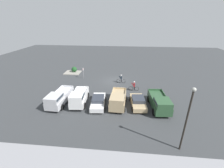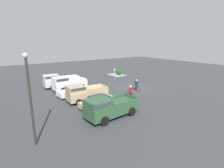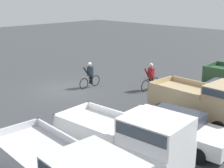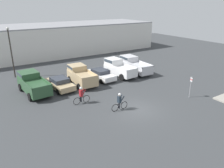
{
  "view_description": "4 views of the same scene",
  "coord_description": "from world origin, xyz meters",
  "px_view_note": "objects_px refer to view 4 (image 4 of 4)",
  "views": [
    {
      "loc": [
        -2.19,
        27.35,
        11.49
      ],
      "look_at": [
        0.03,
        4.22,
        1.2
      ],
      "focal_mm": 24.0,
      "sensor_mm": 36.0,
      "label": 1
    },
    {
      "loc": [
        -19.83,
        18.08,
        7.23
      ],
      "look_at": [
        0.03,
        4.22,
        1.2
      ],
      "focal_mm": 28.0,
      "sensor_mm": 36.0,
      "label": 2
    },
    {
      "loc": [
        11.58,
        15.68,
        5.9
      ],
      "look_at": [
        0.03,
        4.22,
        1.2
      ],
      "focal_mm": 50.0,
      "sensor_mm": 36.0,
      "label": 3
    },
    {
      "loc": [
        -11.81,
        -14.02,
        9.28
      ],
      "look_at": [
        0.03,
        4.22,
        1.2
      ],
      "focal_mm": 35.0,
      "sensor_mm": 36.0,
      "label": 4
    }
  ],
  "objects_px": {
    "pickup_truck_1": "(81,75)",
    "pickup_truck_3": "(134,64)",
    "pickup_truck_0": "(33,83)",
    "cyclist_0": "(120,102)",
    "pickup_truck_2": "(118,67)",
    "fire_lane_sign": "(191,85)",
    "lamppost": "(11,49)",
    "sedan_0": "(60,83)",
    "cyclist_1": "(81,95)",
    "sedan_1": "(100,74)"
  },
  "relations": [
    {
      "from": "pickup_truck_1",
      "to": "pickup_truck_3",
      "type": "bearing_deg",
      "value": 2.14
    },
    {
      "from": "pickup_truck_0",
      "to": "cyclist_0",
      "type": "bearing_deg",
      "value": -57.41
    },
    {
      "from": "pickup_truck_2",
      "to": "pickup_truck_3",
      "type": "xyz_separation_m",
      "value": [
        2.86,
        0.24,
        -0.06
      ]
    },
    {
      "from": "pickup_truck_1",
      "to": "cyclist_0",
      "type": "bearing_deg",
      "value": -90.71
    },
    {
      "from": "fire_lane_sign",
      "to": "lamppost",
      "type": "relative_size",
      "value": 0.35
    },
    {
      "from": "pickup_truck_1",
      "to": "lamppost",
      "type": "xyz_separation_m",
      "value": [
        -6.33,
        7.02,
        2.75
      ]
    },
    {
      "from": "pickup_truck_3",
      "to": "fire_lane_sign",
      "type": "relative_size",
      "value": 2.46
    },
    {
      "from": "pickup_truck_0",
      "to": "pickup_truck_2",
      "type": "xyz_separation_m",
      "value": [
        11.19,
        -0.18,
        0.03
      ]
    },
    {
      "from": "sedan_0",
      "to": "cyclist_1",
      "type": "xyz_separation_m",
      "value": [
        0.39,
        -4.86,
        0.21
      ]
    },
    {
      "from": "pickup_truck_3",
      "to": "sedan_1",
      "type": "bearing_deg",
      "value": -177.43
    },
    {
      "from": "pickup_truck_0",
      "to": "pickup_truck_3",
      "type": "xyz_separation_m",
      "value": [
        14.05,
        0.06,
        -0.03
      ]
    },
    {
      "from": "pickup_truck_0",
      "to": "cyclist_1",
      "type": "distance_m",
      "value": 6.36
    },
    {
      "from": "pickup_truck_2",
      "to": "lamppost",
      "type": "xyz_separation_m",
      "value": [
        -11.88,
        6.95,
        2.69
      ]
    },
    {
      "from": "pickup_truck_1",
      "to": "sedan_1",
      "type": "xyz_separation_m",
      "value": [
        2.79,
        0.06,
        -0.41
      ]
    },
    {
      "from": "cyclist_0",
      "to": "sedan_0",
      "type": "bearing_deg",
      "value": 108.62
    },
    {
      "from": "pickup_truck_3",
      "to": "cyclist_1",
      "type": "relative_size",
      "value": 3.15
    },
    {
      "from": "sedan_0",
      "to": "cyclist_1",
      "type": "height_order",
      "value": "cyclist_1"
    },
    {
      "from": "cyclist_1",
      "to": "lamppost",
      "type": "height_order",
      "value": "lamppost"
    },
    {
      "from": "sedan_1",
      "to": "pickup_truck_3",
      "type": "height_order",
      "value": "pickup_truck_3"
    },
    {
      "from": "fire_lane_sign",
      "to": "lamppost",
      "type": "distance_m",
      "value": 22.2
    },
    {
      "from": "sedan_1",
      "to": "fire_lane_sign",
      "type": "relative_size",
      "value": 2.08
    },
    {
      "from": "sedan_1",
      "to": "pickup_truck_2",
      "type": "distance_m",
      "value": 2.81
    },
    {
      "from": "pickup_truck_0",
      "to": "fire_lane_sign",
      "type": "xyz_separation_m",
      "value": [
        13.33,
        -10.28,
        0.27
      ]
    },
    {
      "from": "sedan_0",
      "to": "lamppost",
      "type": "bearing_deg",
      "value": 115.43
    },
    {
      "from": "pickup_truck_0",
      "to": "sedan_1",
      "type": "relative_size",
      "value": 1.16
    },
    {
      "from": "sedan_1",
      "to": "pickup_truck_3",
      "type": "xyz_separation_m",
      "value": [
        5.62,
        0.25,
        0.41
      ]
    },
    {
      "from": "lamppost",
      "to": "pickup_truck_2",
      "type": "bearing_deg",
      "value": -30.32
    },
    {
      "from": "sedan_0",
      "to": "fire_lane_sign",
      "type": "distance_m",
      "value": 14.28
    },
    {
      "from": "pickup_truck_0",
      "to": "pickup_truck_2",
      "type": "distance_m",
      "value": 11.2
    },
    {
      "from": "pickup_truck_0",
      "to": "fire_lane_sign",
      "type": "distance_m",
      "value": 16.84
    },
    {
      "from": "lamppost",
      "to": "pickup_truck_3",
      "type": "bearing_deg",
      "value": -24.48
    },
    {
      "from": "cyclist_0",
      "to": "fire_lane_sign",
      "type": "height_order",
      "value": "fire_lane_sign"
    },
    {
      "from": "pickup_truck_3",
      "to": "fire_lane_sign",
      "type": "xyz_separation_m",
      "value": [
        -0.72,
        -10.34,
        0.3
      ]
    },
    {
      "from": "pickup_truck_0",
      "to": "pickup_truck_1",
      "type": "bearing_deg",
      "value": -2.59
    },
    {
      "from": "cyclist_0",
      "to": "sedan_1",
      "type": "bearing_deg",
      "value": 71.16
    },
    {
      "from": "sedan_0",
      "to": "pickup_truck_3",
      "type": "relative_size",
      "value": 0.81
    },
    {
      "from": "pickup_truck_0",
      "to": "fire_lane_sign",
      "type": "relative_size",
      "value": 2.4
    },
    {
      "from": "cyclist_0",
      "to": "lamppost",
      "type": "distance_m",
      "value": 16.91
    },
    {
      "from": "pickup_truck_1",
      "to": "cyclist_0",
      "type": "height_order",
      "value": "pickup_truck_1"
    },
    {
      "from": "pickup_truck_1",
      "to": "pickup_truck_0",
      "type": "bearing_deg",
      "value": 177.41
    },
    {
      "from": "pickup_truck_0",
      "to": "sedan_0",
      "type": "bearing_deg",
      "value": -12.41
    },
    {
      "from": "fire_lane_sign",
      "to": "cyclist_0",
      "type": "bearing_deg",
      "value": 168.27
    },
    {
      "from": "lamppost",
      "to": "sedan_1",
      "type": "bearing_deg",
      "value": -37.38
    },
    {
      "from": "cyclist_0",
      "to": "lamppost",
      "type": "bearing_deg",
      "value": 111.96
    },
    {
      "from": "pickup_truck_0",
      "to": "lamppost",
      "type": "height_order",
      "value": "lamppost"
    },
    {
      "from": "pickup_truck_2",
      "to": "cyclist_0",
      "type": "distance_m",
      "value": 10.2
    },
    {
      "from": "pickup_truck_2",
      "to": "cyclist_0",
      "type": "bearing_deg",
      "value": -123.69
    },
    {
      "from": "pickup_truck_2",
      "to": "fire_lane_sign",
      "type": "distance_m",
      "value": 10.33
    },
    {
      "from": "pickup_truck_1",
      "to": "pickup_truck_2",
      "type": "relative_size",
      "value": 0.99
    },
    {
      "from": "sedan_1",
      "to": "fire_lane_sign",
      "type": "distance_m",
      "value": 11.24
    }
  ]
}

